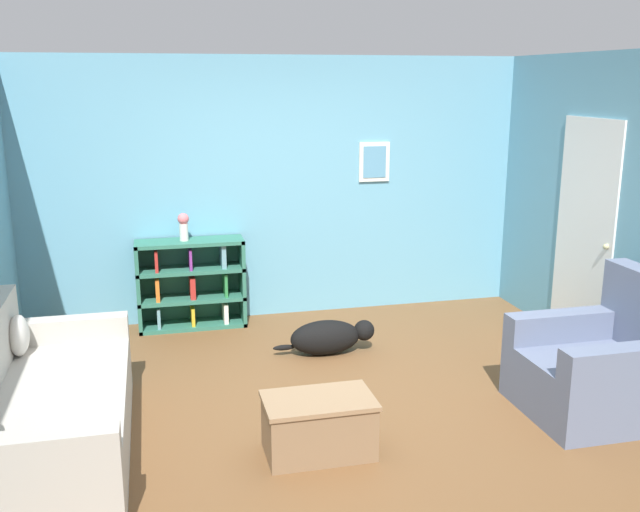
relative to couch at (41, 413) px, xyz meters
name	(u,v)px	position (x,y,z in m)	size (l,w,h in m)	color
ground_plane	(332,404)	(2.00, 0.29, -0.30)	(14.00, 14.00, 0.00)	brown
wall_back	(277,189)	(2.00, 2.54, 1.00)	(5.60, 0.13, 2.60)	#609EB7
couch	(41,413)	(0.00, 0.00, 0.00)	(0.95, 2.03, 0.89)	#ADA89E
bookshelf	(191,283)	(1.10, 2.33, 0.13)	(1.03, 0.34, 0.87)	#2D6B56
recliner_chair	(604,366)	(3.89, -0.26, 0.04)	(1.01, 0.93, 1.02)	slate
coffee_table	(319,424)	(1.73, -0.38, -0.10)	(0.71, 0.44, 0.39)	#846647
dog	(329,337)	(2.22, 1.29, -0.15)	(0.91, 0.28, 0.31)	black
vase	(184,225)	(1.05, 2.30, 0.71)	(0.11, 0.11, 0.27)	silver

